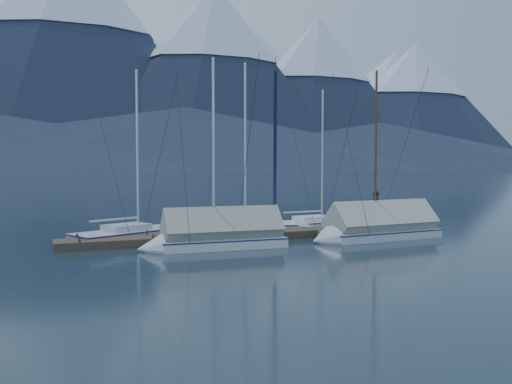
{
  "coord_description": "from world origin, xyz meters",
  "views": [
    {
      "loc": [
        -9.51,
        -21.58,
        3.53
      ],
      "look_at": [
        0.0,
        2.0,
        2.2
      ],
      "focal_mm": 38.0,
      "sensor_mm": 36.0,
      "label": 1
    }
  ],
  "objects_px": {
    "person": "(376,208)",
    "sailboat_open_left": "(146,234)",
    "sailboat_covered_near": "(372,230)",
    "sailboat_covered_far": "(211,238)",
    "sailboat_open_mid": "(255,228)",
    "sailboat_open_right": "(328,225)"
  },
  "relations": [
    {
      "from": "person",
      "to": "sailboat_open_left",
      "type": "bearing_deg",
      "value": 83.53
    },
    {
      "from": "sailboat_open_left",
      "to": "person",
      "type": "height_order",
      "value": "sailboat_open_left"
    },
    {
      "from": "sailboat_open_left",
      "to": "person",
      "type": "bearing_deg",
      "value": -9.82
    },
    {
      "from": "sailboat_covered_near",
      "to": "sailboat_open_left",
      "type": "bearing_deg",
      "value": 153.84
    },
    {
      "from": "sailboat_covered_far",
      "to": "person",
      "type": "relative_size",
      "value": 4.96
    },
    {
      "from": "sailboat_open_mid",
      "to": "sailboat_covered_near",
      "type": "bearing_deg",
      "value": -50.08
    },
    {
      "from": "sailboat_open_left",
      "to": "sailboat_open_right",
      "type": "bearing_deg",
      "value": 1.13
    },
    {
      "from": "sailboat_covered_near",
      "to": "sailboat_covered_far",
      "type": "bearing_deg",
      "value": 178.26
    },
    {
      "from": "sailboat_covered_near",
      "to": "person",
      "type": "bearing_deg",
      "value": 52.77
    },
    {
      "from": "sailboat_open_left",
      "to": "sailboat_covered_far",
      "type": "distance_m",
      "value": 4.9
    },
    {
      "from": "sailboat_covered_far",
      "to": "person",
      "type": "bearing_deg",
      "value": 14.12
    },
    {
      "from": "sailboat_covered_near",
      "to": "person",
      "type": "relative_size",
      "value": 4.96
    },
    {
      "from": "sailboat_open_right",
      "to": "sailboat_covered_near",
      "type": "bearing_deg",
      "value": -95.36
    },
    {
      "from": "sailboat_open_mid",
      "to": "sailboat_covered_far",
      "type": "height_order",
      "value": "sailboat_open_mid"
    },
    {
      "from": "sailboat_open_left",
      "to": "sailboat_covered_far",
      "type": "height_order",
      "value": "sailboat_open_left"
    },
    {
      "from": "sailboat_open_mid",
      "to": "sailboat_covered_near",
      "type": "xyz_separation_m",
      "value": [
        4.01,
        -4.79,
        0.27
      ]
    },
    {
      "from": "sailboat_open_mid",
      "to": "sailboat_covered_far",
      "type": "distance_m",
      "value": 5.94
    },
    {
      "from": "sailboat_open_right",
      "to": "person",
      "type": "distance_m",
      "value": 2.95
    },
    {
      "from": "sailboat_open_left",
      "to": "sailboat_covered_near",
      "type": "bearing_deg",
      "value": -26.16
    },
    {
      "from": "sailboat_open_right",
      "to": "sailboat_covered_far",
      "type": "relative_size",
      "value": 0.96
    },
    {
      "from": "sailboat_covered_far",
      "to": "person",
      "type": "distance_m",
      "value": 10.22
    },
    {
      "from": "sailboat_open_left",
      "to": "sailboat_covered_far",
      "type": "relative_size",
      "value": 1.01
    }
  ]
}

